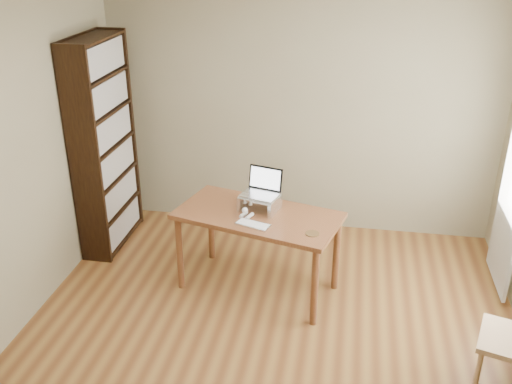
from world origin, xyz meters
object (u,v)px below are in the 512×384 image
(bookshelf, at_px, (104,145))
(cat, at_px, (257,201))
(keyboard, at_px, (253,225))
(desk, at_px, (258,224))
(laptop, at_px, (261,187))

(bookshelf, xyz_separation_m, cat, (1.60, -0.50, -0.23))
(bookshelf, xyz_separation_m, keyboard, (1.62, -0.83, -0.29))
(desk, relative_size, keyboard, 4.94)
(laptop, bearing_deg, desk, -75.09)
(bookshelf, height_order, laptop, bookshelf)
(desk, xyz_separation_m, keyboard, (-0.00, -0.22, 0.11))
(laptop, bearing_deg, cat, -125.80)
(desk, bearing_deg, keyboard, -76.36)
(laptop, relative_size, cat, 0.72)
(bookshelf, xyz_separation_m, desk, (1.63, -0.61, -0.40))
(laptop, xyz_separation_m, keyboard, (-0.00, -0.35, -0.18))
(laptop, relative_size, keyboard, 1.15)
(bookshelf, height_order, keyboard, bookshelf)
(bookshelf, height_order, cat, bookshelf)
(desk, height_order, keyboard, keyboard)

